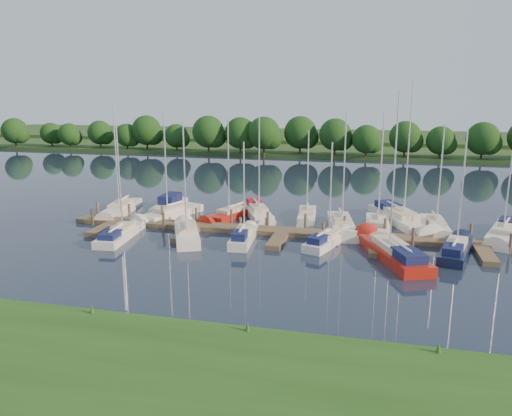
% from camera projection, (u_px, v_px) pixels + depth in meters
% --- Properties ---
extents(ground, '(260.00, 260.00, 0.00)m').
position_uv_depth(ground, '(263.00, 263.00, 36.38)').
color(ground, '#1B2336').
rests_on(ground, ground).
extents(near_bank, '(90.00, 10.00, 0.50)m').
position_uv_depth(near_bank, '(180.00, 379.00, 21.18)').
color(near_bank, '#224914').
rests_on(near_bank, ground).
extents(dock, '(40.00, 6.00, 0.40)m').
position_uv_depth(dock, '(282.00, 234.00, 43.25)').
color(dock, brown).
rests_on(dock, ground).
extents(mooring_pilings, '(38.24, 2.84, 2.00)m').
position_uv_depth(mooring_pilings, '(285.00, 226.00, 44.22)').
color(mooring_pilings, '#473D33').
rests_on(mooring_pilings, ground).
extents(far_shore, '(180.00, 30.00, 0.60)m').
position_uv_depth(far_shore, '(341.00, 149.00, 107.30)').
color(far_shore, '#254319').
rests_on(far_shore, ground).
extents(distant_hill, '(220.00, 40.00, 1.40)m').
position_uv_depth(distant_hill, '(348.00, 137.00, 130.88)').
color(distant_hill, '#324F22').
rests_on(distant_hill, ground).
extents(treeline, '(144.58, 9.27, 8.26)m').
position_uv_depth(treeline, '(313.00, 136.00, 95.09)').
color(treeline, '#38281C').
rests_on(treeline, ground).
extents(sailboat_n_0, '(3.32, 8.94, 11.25)m').
position_uv_depth(sailboat_n_0, '(120.00, 210.00, 51.51)').
color(sailboat_n_0, white).
rests_on(sailboat_n_0, ground).
extents(motorboat, '(2.06, 6.71, 1.99)m').
position_uv_depth(motorboat, '(169.00, 206.00, 53.15)').
color(motorboat, white).
rests_on(motorboat, ground).
extents(sailboat_n_2, '(4.33, 8.51, 10.89)m').
position_uv_depth(sailboat_n_2, '(169.00, 215.00, 49.64)').
color(sailboat_n_2, white).
rests_on(sailboat_n_2, ground).
extents(sailboat_n_3, '(4.09, 7.93, 10.10)m').
position_uv_depth(sailboat_n_3, '(230.00, 215.00, 49.54)').
color(sailboat_n_3, '#A11A0E').
rests_on(sailboat_n_3, ground).
extents(sailboat_n_4, '(4.63, 7.88, 10.43)m').
position_uv_depth(sailboat_n_4, '(258.00, 214.00, 49.73)').
color(sailboat_n_4, white).
rests_on(sailboat_n_4, ground).
extents(sailboat_n_5, '(2.29, 7.13, 9.01)m').
position_uv_depth(sailboat_n_5, '(307.00, 216.00, 49.08)').
color(sailboat_n_5, white).
rests_on(sailboat_n_5, ground).
extents(sailboat_n_6, '(3.22, 8.59, 10.92)m').
position_uv_depth(sailboat_n_6, '(342.00, 226.00, 45.28)').
color(sailboat_n_6, white).
rests_on(sailboat_n_6, ground).
extents(sailboat_n_7, '(2.20, 8.61, 10.94)m').
position_uv_depth(sailboat_n_7, '(378.00, 228.00, 44.80)').
color(sailboat_n_7, white).
rests_on(sailboat_n_7, ground).
extents(sailboat_n_8, '(6.08, 10.61, 13.62)m').
position_uv_depth(sailboat_n_8, '(401.00, 220.00, 47.55)').
color(sailboat_n_8, white).
rests_on(sailboat_n_8, ground).
extents(sailboat_n_9, '(2.19, 7.80, 9.91)m').
position_uv_depth(sailboat_n_9, '(436.00, 227.00, 44.99)').
color(sailboat_n_9, white).
rests_on(sailboat_n_9, ground).
extents(sailboat_n_10, '(4.50, 8.80, 11.12)m').
position_uv_depth(sailboat_n_10, '(504.00, 234.00, 42.76)').
color(sailboat_n_10, white).
rests_on(sailboat_n_10, ground).
extents(sailboat_s_0, '(2.60, 8.01, 10.06)m').
position_uv_depth(sailboat_s_0, '(121.00, 234.00, 42.74)').
color(sailboat_s_0, white).
rests_on(sailboat_s_0, ground).
extents(sailboat_s_1, '(4.53, 7.79, 10.36)m').
position_uv_depth(sailboat_s_1, '(187.00, 235.00, 42.56)').
color(sailboat_s_1, white).
rests_on(sailboat_s_1, ground).
extents(sailboat_s_2, '(2.05, 6.62, 8.75)m').
position_uv_depth(sailboat_s_2, '(243.00, 238.00, 41.49)').
color(sailboat_s_2, white).
rests_on(sailboat_s_2, ground).
extents(sailboat_s_3, '(3.36, 6.68, 8.74)m').
position_uv_depth(sailboat_s_3, '(327.00, 241.00, 40.58)').
color(sailboat_s_3, white).
rests_on(sailboat_s_3, ground).
extents(sailboat_s_4, '(5.49, 9.91, 12.77)m').
position_uv_depth(sailboat_s_4, '(392.00, 253.00, 37.51)').
color(sailboat_s_4, '#A11A0E').
rests_on(sailboat_s_4, ground).
extents(sailboat_s_5, '(3.38, 7.68, 9.88)m').
position_uv_depth(sailboat_s_5, '(456.00, 251.00, 38.12)').
color(sailboat_s_5, '#101A35').
rests_on(sailboat_s_5, ground).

